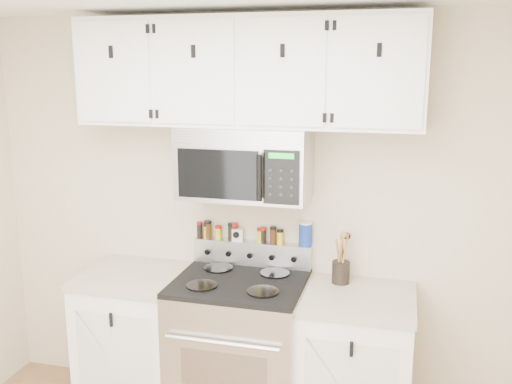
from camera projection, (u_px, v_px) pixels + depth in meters
back_wall at (253, 217)px, 3.59m from camera, size 3.50×0.01×2.50m
range at (240, 352)px, 3.46m from camera, size 0.76×0.65×1.10m
base_cabinet_left at (138, 340)px, 3.66m from camera, size 0.64×0.62×0.92m
base_cabinet_right at (355, 369)px, 3.31m from camera, size 0.64×0.62×0.92m
microwave at (245, 163)px, 3.33m from camera, size 0.76×0.44×0.42m
upper_cabinets at (246, 72)px, 3.25m from camera, size 2.00×0.35×0.62m
utensil_crock at (341, 270)px, 3.38m from camera, size 0.11×0.11×0.31m
kitchen_timer at (237, 234)px, 3.61m from camera, size 0.08×0.07×0.08m
salt_canister at (305, 234)px, 3.49m from camera, size 0.08×0.08×0.15m
spice_jar_0 at (200, 230)px, 3.67m from camera, size 0.04×0.04×0.10m
spice_jar_1 at (207, 231)px, 3.66m from camera, size 0.05×0.05×0.10m
spice_jar_2 at (208, 229)px, 3.65m from camera, size 0.05×0.05×0.11m
spice_jar_3 at (218, 232)px, 3.64m from camera, size 0.04×0.04×0.09m
spice_jar_4 at (231, 232)px, 3.62m from camera, size 0.04×0.04×0.11m
spice_jar_5 at (234, 232)px, 3.61m from camera, size 0.04×0.04×0.10m
spice_jar_6 at (235, 232)px, 3.61m from camera, size 0.04×0.04×0.11m
spice_jar_7 at (260, 235)px, 3.57m from camera, size 0.05×0.05×0.09m
spice_jar_8 at (263, 235)px, 3.57m from camera, size 0.04×0.04×0.10m
spice_jar_9 at (273, 235)px, 3.55m from camera, size 0.04×0.04×0.11m
spice_jar_10 at (280, 237)px, 3.54m from camera, size 0.04×0.04×0.09m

